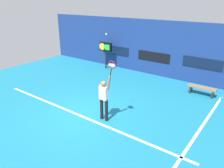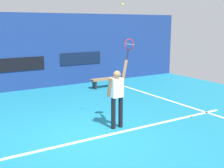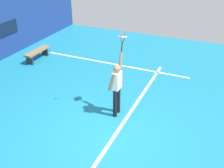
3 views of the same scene
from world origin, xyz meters
The scene contains 8 objects.
ground_plane centered at (0.00, 0.00, 0.00)m, with size 18.00×18.00×0.00m, color teal.
court_baseline centered at (0.00, -0.18, 0.01)m, with size 10.00×0.10×0.01m, color white.
court_sideline centered at (4.46, 2.00, 0.01)m, with size 0.10×7.00×0.01m, color white.
tennis_player centered at (1.05, 0.19, 1.01)m, with size 0.61×0.31×1.99m.
tennis_racket centered at (1.45, 0.19, 2.38)m, with size 0.37×0.27×0.62m.
court_bench centered at (3.54, 5.12, 0.34)m, with size 1.40×0.36×0.45m.
water_bottle centered at (4.49, 5.12, 0.12)m, with size 0.07×0.07×0.24m, color #338CD8.
spare_ball centered at (3.67, -0.26, 0.03)m, with size 0.07×0.07×0.07m, color #CCE033.
Camera 3 is at (-5.51, -2.56, 4.97)m, focal length 43.79 mm.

